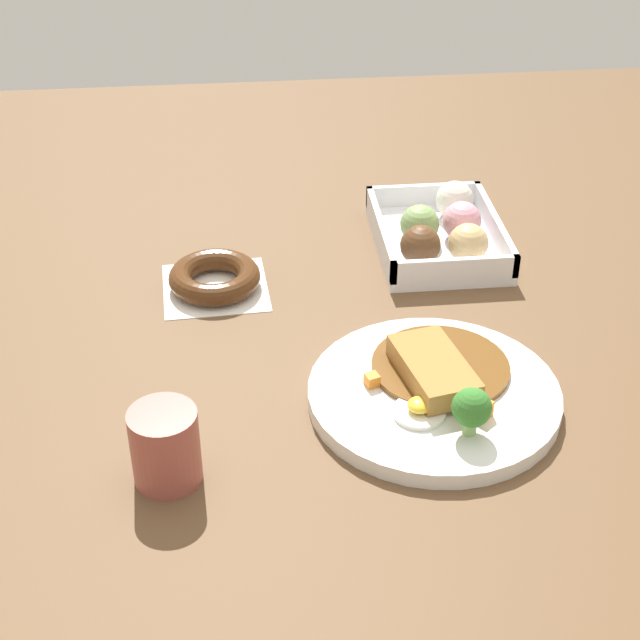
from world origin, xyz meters
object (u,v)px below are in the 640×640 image
object	(u,v)px
curry_plate	(435,391)
donut_box	(441,232)
chocolate_ring_donut	(215,278)
coffee_mug	(165,446)

from	to	relation	value
curry_plate	donut_box	distance (m)	0.32
donut_box	chocolate_ring_donut	bearing A→B (deg)	102.50
curry_plate	chocolate_ring_donut	world-z (taller)	curry_plate
curry_plate	donut_box	xyz separation A→B (m)	(0.31, -0.07, 0.01)
donut_box	chocolate_ring_donut	world-z (taller)	donut_box
curry_plate	coffee_mug	bearing A→B (deg)	107.51
curry_plate	coffee_mug	size ratio (longest dim) A/B	3.39
curry_plate	chocolate_ring_donut	size ratio (longest dim) A/B	1.96
curry_plate	coffee_mug	world-z (taller)	coffee_mug
coffee_mug	chocolate_ring_donut	bearing A→B (deg)	-8.19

